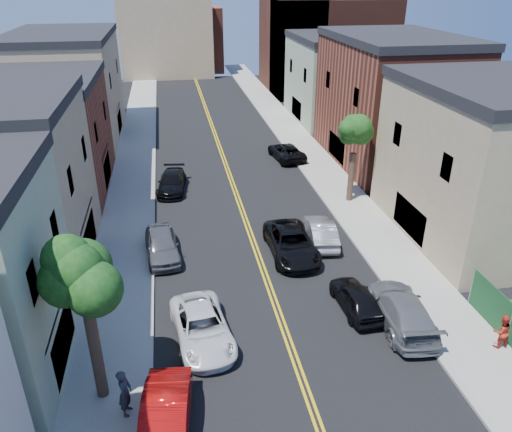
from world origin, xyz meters
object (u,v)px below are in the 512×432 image
black_suv_lane (291,243)px  grey_car_right (402,310)px  silver_car_right (321,232)px  red_sedan (165,421)px  grey_car_left (162,245)px  black_car_left (172,182)px  white_pickup (202,328)px  black_car_right (356,298)px  pedestrian_left (125,393)px  dark_car_right_far (286,152)px  pedestrian_right (501,331)px

black_suv_lane → grey_car_right: bearing=-63.7°
grey_car_right → silver_car_right: (-1.42, 8.31, -0.06)m
red_sedan → grey_car_left: grey_car_left is taller
black_car_left → red_sedan: bearing=-84.6°
white_pickup → black_car_right: bearing=0.1°
red_sedan → black_car_right: (9.30, 5.94, -0.10)m
red_sedan → pedestrian_left: pedestrian_left is taller
black_car_left → grey_car_right: 20.73m
black_car_right → silver_car_right: bearing=-95.2°
black_car_left → dark_car_right_far: size_ratio=0.97×
white_pickup → black_suv_lane: bearing=42.4°
black_suv_lane → pedestrian_right: size_ratio=3.36×
black_car_right → dark_car_right_far: bearing=-97.3°
silver_car_right → pedestrian_left: (-10.98, -11.63, 0.41)m
grey_car_left → pedestrian_right: bearing=-41.3°
black_car_left → grey_car_left: bearing=-87.3°
white_pickup → dark_car_right_far: size_ratio=1.04×
grey_car_right → black_car_right: size_ratio=1.36×
grey_car_right → pedestrian_right: bearing=150.3°
dark_car_right_far → pedestrian_right: pedestrian_right is taller
red_sedan → silver_car_right: red_sedan is taller
silver_car_right → pedestrian_right: bearing=121.0°
grey_car_right → dark_car_right_far: size_ratio=1.10×
pedestrian_left → grey_car_right: bearing=-65.0°
white_pickup → grey_car_right: size_ratio=0.94×
black_car_right → pedestrian_left: bearing=20.9°
grey_car_left → silver_car_right: grey_car_left is taller
dark_car_right_far → grey_car_left: bearing=46.7°
dark_car_right_far → pedestrian_right: 26.17m
silver_car_right → black_suv_lane: (-2.14, -1.17, 0.04)m
red_sedan → white_pickup: size_ratio=0.93×
dark_car_right_far → black_suv_lane: (-3.56, -16.38, 0.08)m
black_suv_lane → dark_car_right_far: bearing=77.5°
white_pickup → grey_car_left: size_ratio=1.11×
black_suv_lane → pedestrian_left: pedestrian_left is taller
white_pickup → pedestrian_left: (-3.10, -3.77, 0.43)m
red_sedan → grey_car_right: (11.00, 4.54, 0.01)m
red_sedan → dark_car_right_far: 30.14m
white_pickup → dark_car_right_far: (9.30, 23.08, -0.02)m
grey_car_left → black_car_right: 11.54m
grey_car_right → dark_car_right_far: bearing=-84.9°
red_sedan → silver_car_right: size_ratio=1.07×
grey_car_right → pedestrian_right: (3.47, -2.41, 0.18)m
grey_car_left → black_suv_lane: (7.44, -1.08, -0.02)m
pedestrian_left → black_suv_lane: bearing=-30.1°
black_car_left → silver_car_right: silver_car_right is taller
dark_car_right_far → pedestrian_left: 29.58m
black_car_left → white_pickup: bearing=-79.7°
pedestrian_left → pedestrian_right: 15.90m
silver_car_right → dark_car_right_far: 15.28m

